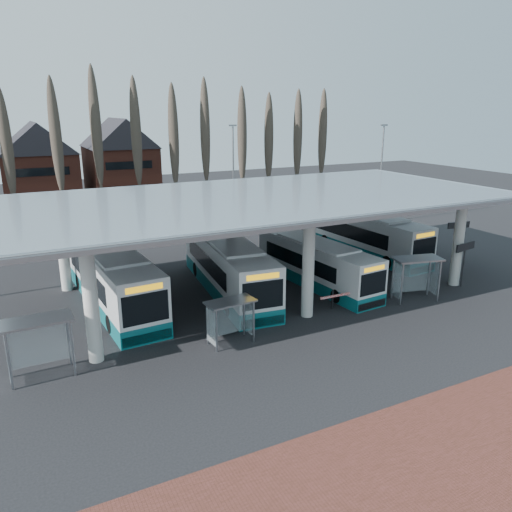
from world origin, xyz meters
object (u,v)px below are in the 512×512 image
bus_1 (228,266)px  shelter_1 (229,312)px  bus_0 (112,278)px  bus_2 (315,264)px  bus_3 (364,235)px  shelter_0 (38,334)px  shelter_2 (415,269)px

bus_1 → shelter_1: bus_1 is taller
bus_0 → bus_1: 7.40m
bus_0 → shelter_1: bearing=-65.8°
bus_1 → shelter_1: size_ratio=4.95×
bus_2 → bus_0: bearing=164.5°
bus_1 → bus_3: 14.02m
bus_0 → shelter_0: bearing=-125.9°
bus_0 → shelter_2: size_ratio=4.04×
bus_1 → shelter_1: bearing=-106.7°
bus_2 → bus_3: (7.77, 4.44, 0.19)m
bus_1 → shelter_0: bus_1 is taller
shelter_0 → bus_3: bearing=18.7°
bus_2 → shelter_2: 6.66m
bus_0 → shelter_1: bus_0 is taller
bus_3 → shelter_1: bus_3 is taller
shelter_1 → shelter_0: bearing=170.1°
bus_2 → bus_3: bearing=25.2°
bus_3 → shelter_0: size_ratio=4.16×
bus_0 → bus_2: bus_0 is taller
shelter_1 → bus_2: bearing=27.3°
bus_1 → bus_3: bus_1 is taller
bus_0 → shelter_2: bearing=-27.9°
shelter_2 → bus_2: bearing=141.4°
bus_2 → shelter_2: bus_2 is taller
bus_3 → shelter_2: (-3.77, -9.73, 0.37)m
bus_0 → shelter_1: size_ratio=5.02×
shelter_2 → shelter_1: bearing=-164.1°
bus_2 → shelter_1: (-8.97, -5.63, 0.26)m
bus_0 → shelter_1: 9.25m
bus_1 → shelter_2: 12.04m
bus_2 → shelter_0: (-17.96, -4.84, 0.59)m
shelter_1 → bus_3: bearing=26.3°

